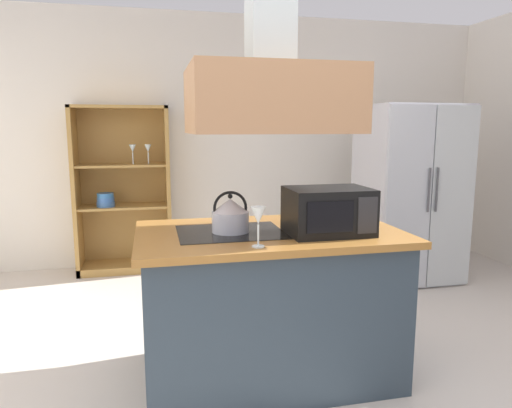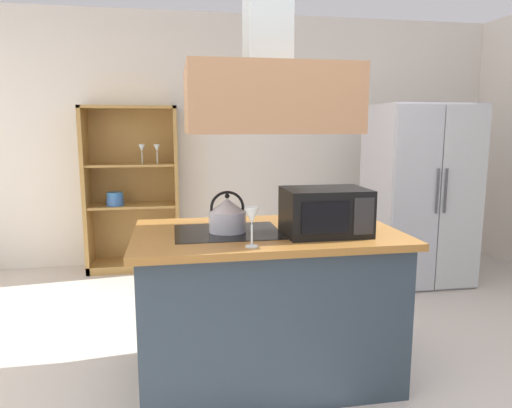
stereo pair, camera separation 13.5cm
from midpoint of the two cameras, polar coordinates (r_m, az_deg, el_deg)
The scene contains 10 objects.
ground_plane at distance 2.78m, azimuth 8.42°, elevation -23.27°, with size 7.80×7.80×0.00m, color beige.
wall_back at distance 5.27m, azimuth -1.70°, elevation 7.82°, with size 6.00×0.12×2.70m, color silver.
kitchen_island at distance 2.85m, azimuth 2.65°, elevation -12.08°, with size 1.53×0.92×0.90m.
range_hood at distance 2.66m, azimuth 2.88°, elevation 14.98°, with size 0.90×0.70×1.24m.
refrigerator at distance 4.78m, azimuth 20.09°, elevation 1.12°, with size 0.90×0.78×1.71m.
dish_cabinet at distance 5.06m, azimuth -14.17°, elevation 0.71°, with size 0.96×0.40×1.71m.
kettle at distance 2.65m, azimuth -2.09°, elevation -1.37°, with size 0.21×0.21×0.24m.
cutting_board at distance 3.07m, azimuth 11.48°, elevation -1.80°, with size 0.34×0.24×0.02m, color white.
microwave at distance 2.63m, azimuth 9.95°, elevation -0.92°, with size 0.46×0.35×0.26m.
wine_glass_on_counter at distance 2.31m, azimuth 1.14°, elevation -1.65°, with size 0.08×0.08×0.21m.
Camera 2 is at (-0.71, -2.22, 1.50)m, focal length 32.58 mm.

